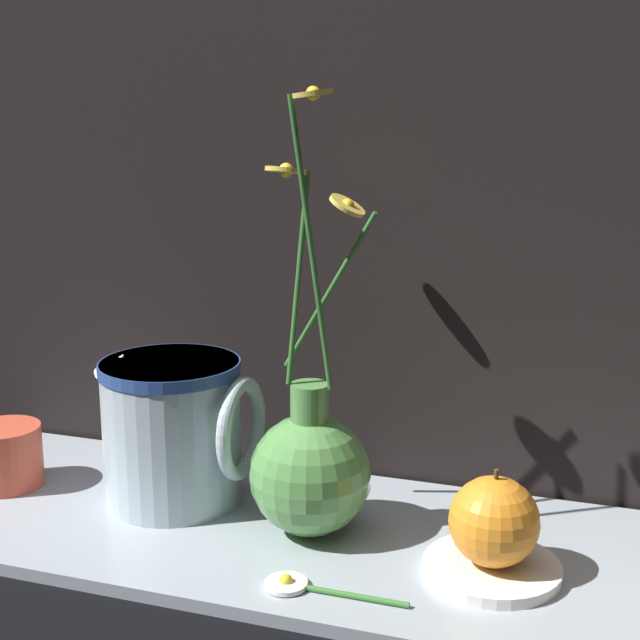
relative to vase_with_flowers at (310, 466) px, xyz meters
The scene contains 8 objects.
ground_plane 0.08m from the vase_with_flowers, ahead, with size 6.00×6.00×0.00m, color black.
shelf 0.07m from the vase_with_flowers, ahead, with size 0.85×0.29×0.01m.
vase_with_flowers is the anchor object (origin of this frame).
yellow_mug 0.34m from the vase_with_flowers, behind, with size 0.09×0.08×0.06m.
ceramic_pitcher 0.15m from the vase_with_flowers, behind, with size 0.16×0.14×0.16m.
saucer_plate 0.19m from the vase_with_flowers, ahead, with size 0.12×0.12×0.01m.
orange_fruit 0.18m from the vase_with_flowers, ahead, with size 0.08×0.08×0.08m.
loose_daisy 0.12m from the vase_with_flowers, 72.74° to the right, with size 0.12×0.04×0.01m.
Camera 1 is at (0.24, -0.73, 0.40)m, focal length 50.00 mm.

